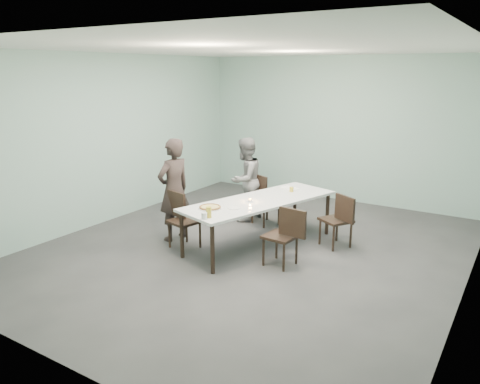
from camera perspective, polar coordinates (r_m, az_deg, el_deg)
The scene contains 16 objects.
ground at distance 7.35m, azimuth 1.49°, elevation -6.97°, with size 7.00×7.00×0.00m, color #333335.
room_shell at distance 6.86m, azimuth 1.60°, elevation 8.95°, with size 6.02×7.02×3.01m.
table at distance 7.30m, azimuth 2.42°, elevation -1.37°, with size 1.62×2.75×0.75m.
chair_near_left at distance 7.36m, azimuth -7.21°, elevation -2.91°, with size 0.65×0.51×0.87m.
chair_far_left at distance 8.44m, azimuth 2.82°, elevation -0.51°, with size 0.65×0.55×0.87m.
chair_near_right at distance 6.59m, azimuth 5.55°, elevation -4.96°, with size 0.63×0.46×0.87m.
chair_far_right at distance 7.40m, azimuth 12.04°, elevation -3.01°, with size 0.64×0.57×0.87m.
diner_near at distance 7.60m, azimuth -8.06°, elevation 0.26°, with size 0.61×0.40×1.67m, color black.
diner_far at distance 8.53m, azimuth 0.64°, elevation 1.53°, with size 0.75×0.58×1.54m, color slate.
pizza at distance 6.82m, azimuth -3.67°, elevation -1.88°, with size 0.34×0.34×0.04m.
side_plate at distance 6.82m, azimuth -0.76°, elevation -1.96°, with size 0.18×0.18×0.01m, color white.
beer_glass at distance 6.40m, azimuth -3.83°, elevation -2.49°, with size 0.08×0.08×0.15m, color gold.
water_tumbler at distance 6.35m, azimuth -4.39°, elevation -2.91°, with size 0.08×0.08×0.09m, color silver.
tealight at distance 7.15m, azimuth 1.23°, elevation -1.06°, with size 0.06×0.06×0.05m.
amber_tumbler at distance 7.79m, azimuth 6.30°, elevation 0.32°, with size 0.07×0.07×0.08m, color gold.
menu at distance 8.03m, azimuth 6.01°, elevation 0.49°, with size 0.30×0.22×0.01m, color silver.
Camera 1 is at (3.48, -5.88, 2.71)m, focal length 35.00 mm.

